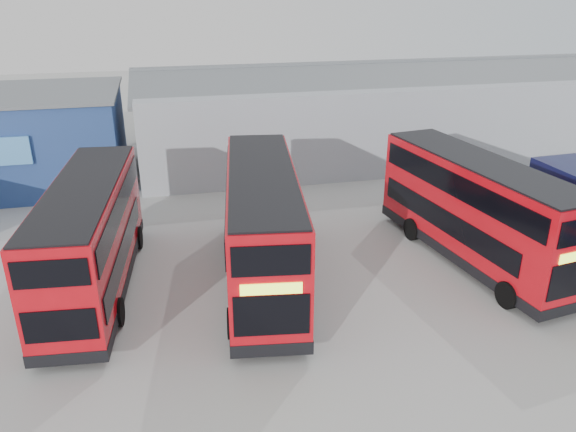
# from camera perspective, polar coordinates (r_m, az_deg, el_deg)

# --- Properties ---
(ground_plane) EXTENTS (120.00, 120.00, 0.00)m
(ground_plane) POSITION_cam_1_polar(r_m,az_deg,el_deg) (19.16, 6.64, -11.36)
(ground_plane) COLOR #979893
(ground_plane) RESTS_ON ground
(office_block) EXTENTS (12.30, 8.32, 5.12)m
(office_block) POSITION_cam_1_polar(r_m,az_deg,el_deg) (34.85, -26.55, 7.01)
(office_block) COLOR navy
(office_block) RESTS_ON ground
(maintenance_shed) EXTENTS (30.50, 12.00, 5.89)m
(maintenance_shed) POSITION_cam_1_polar(r_m,az_deg,el_deg) (38.26, 8.48, 10.47)
(maintenance_shed) COLOR #9A9FA8
(maintenance_shed) RESTS_ON ground
(double_decker_left) EXTENTS (3.25, 10.03, 4.17)m
(double_decker_left) POSITION_cam_1_polar(r_m,az_deg,el_deg) (21.47, -19.39, -2.26)
(double_decker_left) COLOR red
(double_decker_left) RESTS_ON ground
(double_decker_centre) EXTENTS (3.88, 10.66, 4.42)m
(double_decker_centre) POSITION_cam_1_polar(r_m,az_deg,el_deg) (20.85, -2.58, -1.28)
(double_decker_centre) COLOR red
(double_decker_centre) RESTS_ON ground
(double_decker_right) EXTENTS (3.94, 10.34, 4.28)m
(double_decker_right) POSITION_cam_1_polar(r_m,az_deg,el_deg) (23.69, 18.53, 0.38)
(double_decker_right) COLOR red
(double_decker_right) RESTS_ON ground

